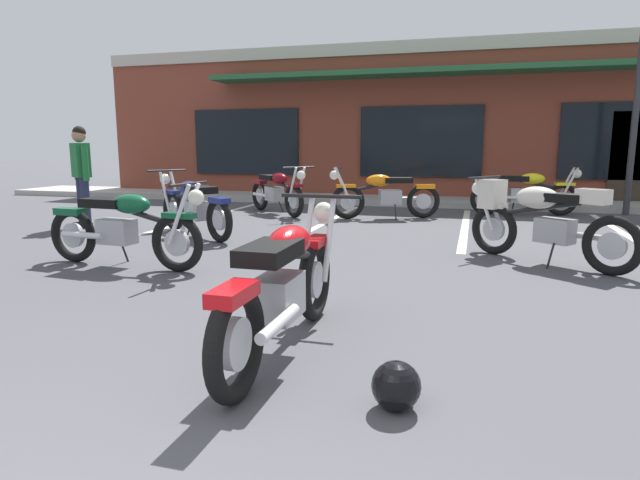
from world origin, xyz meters
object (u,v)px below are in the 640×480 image
Objects in this scene: motorcycle_foreground_classic at (284,284)px; helmet_on_pavement at (396,385)px; person_in_shorts_foreground at (81,170)px; motorcycle_cream_vintage at (385,194)px; motorcycle_silver_naked at (194,206)px; motorcycle_orange_scrambler at (540,218)px; motorcycle_black_cruiser at (277,191)px; motorcycle_green_cafe_racer at (124,227)px; motorcycle_blue_standard at (525,192)px.

helmet_on_pavement is at bearing -36.01° from motorcycle_foreground_classic.
motorcycle_cream_vintage is at bearing 27.78° from person_in_shorts_foreground.
helmet_on_pavement is at bearing -39.46° from person_in_shorts_foreground.
motorcycle_silver_naked is at bearing 128.97° from helmet_on_pavement.
person_in_shorts_foreground reaches higher than motorcycle_orange_scrambler.
person_in_shorts_foreground reaches higher than helmet_on_pavement.
motorcycle_orange_scrambler is 7.11m from person_in_shorts_foreground.
motorcycle_black_cruiser is 8.23m from helmet_on_pavement.
helmet_on_pavement is (3.42, -2.49, -0.33)m from motorcycle_green_cafe_racer.
motorcycle_foreground_classic is 6.71m from person_in_shorts_foreground.
motorcycle_blue_standard and motorcycle_cream_vintage have the same top height.
motorcycle_cream_vintage is (-0.44, 6.76, 0.00)m from motorcycle_foreground_classic.
motorcycle_foreground_classic is at bearing -119.13° from motorcycle_orange_scrambler.
helmet_on_pavement is (0.83, -0.60, -0.33)m from motorcycle_foreground_classic.
motorcycle_orange_scrambler is at bearing -54.59° from motorcycle_cream_vintage.
motorcycle_orange_scrambler reaches higher than helmet_on_pavement.
helmet_on_pavement is (-1.30, -8.61, -0.33)m from motorcycle_blue_standard.
motorcycle_foreground_classic is 1.08m from helmet_on_pavement.
person_in_shorts_foreground is (-2.23, 0.30, 0.49)m from motorcycle_silver_naked.
motorcycle_cream_vintage is 7.49m from helmet_on_pavement.
motorcycle_silver_naked is at bearing 98.14° from motorcycle_green_cafe_racer.
motorcycle_silver_naked is 6.43m from motorcycle_blue_standard.
motorcycle_cream_vintage is at bearing -2.14° from motorcycle_black_cruiser.
motorcycle_silver_naked is 7.09× the size of helmet_on_pavement.
person_in_shorts_foreground is at bearing -134.33° from motorcycle_black_cruiser.
motorcycle_orange_scrambler is 1.08× the size of person_in_shorts_foreground.
motorcycle_blue_standard is 8.03× the size of helmet_on_pavement.
motorcycle_orange_scrambler is at bearing 60.87° from motorcycle_foreground_classic.
motorcycle_silver_naked is 2.31m from person_in_shorts_foreground.
motorcycle_silver_naked is 0.92× the size of motorcycle_cream_vintage.
motorcycle_cream_vintage is (2.19, -0.08, 0.00)m from motorcycle_black_cruiser.
motorcycle_black_cruiser and motorcycle_green_cafe_racer have the same top height.
person_in_shorts_foreground is (-2.54, 2.42, 0.49)m from motorcycle_green_cafe_racer.
motorcycle_foreground_classic is 3.20m from motorcycle_green_cafe_racer.
motorcycle_foreground_classic is at bearing -36.02° from motorcycle_green_cafe_racer.
motorcycle_silver_naked reaches higher than helmet_on_pavement.
motorcycle_silver_naked is 1.02× the size of motorcycle_orange_scrambler.
motorcycle_blue_standard is 1.25× the size of person_in_shorts_foreground.
motorcycle_black_cruiser is at bearing 45.67° from person_in_shorts_foreground.
motorcycle_foreground_classic is 1.01× the size of motorcycle_blue_standard.
motorcycle_orange_scrambler is at bearing 19.08° from motorcycle_green_cafe_racer.
motorcycle_foreground_classic reaches higher than helmet_on_pavement.
motorcycle_black_cruiser is at bearing 84.85° from motorcycle_silver_naked.
motorcycle_orange_scrambler is at bearing -92.70° from motorcycle_blue_standard.
person_in_shorts_foreground is at bearing -152.94° from motorcycle_blue_standard.
motorcycle_silver_naked and motorcycle_blue_standard have the same top height.
motorcycle_green_cafe_racer is (0.30, -2.12, 0.00)m from motorcycle_silver_naked.
motorcycle_black_cruiser is 0.86× the size of motorcycle_cream_vintage.
motorcycle_black_cruiser is 2.86m from motorcycle_silver_naked.
motorcycle_foreground_classic is 7.34m from motorcycle_black_cruiser.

